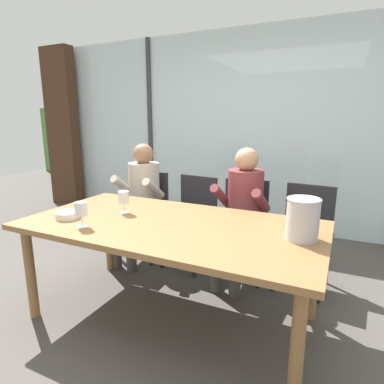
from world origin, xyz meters
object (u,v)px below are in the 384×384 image
object	(u,v)px
chair_left_of_center	(193,213)
tasting_bowl	(68,215)
person_beige_jumper	(140,194)
wine_glass_near_bucket	(124,198)
wine_glass_by_left_taster	(81,210)
chair_near_curtain	(146,207)
person_maroon_top	(242,206)
ice_bucket_primary	(303,219)
chair_center	(244,219)
dining_table	(171,232)
chair_right_of_center	(306,228)

from	to	relation	value
chair_left_of_center	tasting_bowl	size ratio (longest dim) A/B	5.25
person_beige_jumper	wine_glass_near_bucket	bearing A→B (deg)	-64.26
wine_glass_by_left_taster	chair_near_curtain	bearing A→B (deg)	104.89
person_maroon_top	ice_bucket_primary	xyz separation A→B (m)	(0.60, -0.75, 0.18)
chair_center	dining_table	bearing A→B (deg)	-111.20
chair_right_of_center	wine_glass_by_left_taster	size ratio (longest dim) A/B	5.15
dining_table	chair_left_of_center	world-z (taller)	chair_left_of_center
chair_center	person_maroon_top	bearing A→B (deg)	-89.29
person_maroon_top	wine_glass_by_left_taster	world-z (taller)	person_maroon_top
chair_near_curtain	person_beige_jumper	world-z (taller)	person_beige_jumper
chair_left_of_center	person_beige_jumper	world-z (taller)	person_beige_jumper
chair_center	wine_glass_by_left_taster	world-z (taller)	wine_glass_by_left_taster
chair_right_of_center	tasting_bowl	world-z (taller)	chair_right_of_center
tasting_bowl	dining_table	bearing A→B (deg)	17.88
dining_table	wine_glass_near_bucket	size ratio (longest dim) A/B	12.00
chair_right_of_center	ice_bucket_primary	world-z (taller)	ice_bucket_primary
dining_table	ice_bucket_primary	bearing A→B (deg)	3.76
chair_right_of_center	wine_glass_by_left_taster	world-z (taller)	wine_glass_by_left_taster
ice_bucket_primary	wine_glass_near_bucket	size ratio (longest dim) A/B	1.49
person_beige_jumper	wine_glass_by_left_taster	xyz separation A→B (m)	(0.32, -1.15, 0.17)
chair_left_of_center	chair_right_of_center	bearing A→B (deg)	8.20
chair_left_of_center	person_maroon_top	distance (m)	0.59
chair_near_curtain	person_beige_jumper	distance (m)	0.23
dining_table	person_maroon_top	bearing A→B (deg)	71.19
chair_center	wine_glass_by_left_taster	distance (m)	1.54
person_beige_jumper	ice_bucket_primary	xyz separation A→B (m)	(1.69, -0.75, 0.18)
chair_right_of_center	wine_glass_by_left_taster	xyz separation A→B (m)	(-1.31, -1.31, 0.34)
chair_left_of_center	wine_glass_near_bucket	world-z (taller)	wine_glass_near_bucket
ice_bucket_primary	tasting_bowl	xyz separation A→B (m)	(-1.61, -0.29, -0.11)
chair_center	wine_glass_by_left_taster	xyz separation A→B (m)	(-0.75, -1.30, 0.34)
wine_glass_by_left_taster	person_maroon_top	bearing A→B (deg)	56.08
wine_glass_by_left_taster	wine_glass_near_bucket	bearing A→B (deg)	82.55
ice_bucket_primary	chair_left_of_center	bearing A→B (deg)	142.18
chair_center	person_maroon_top	xyz separation A→B (m)	(0.02, -0.16, 0.17)
chair_center	person_maroon_top	distance (m)	0.24
ice_bucket_primary	wine_glass_by_left_taster	distance (m)	1.42
ice_bucket_primary	wine_glass_by_left_taster	world-z (taller)	ice_bucket_primary
chair_near_curtain	tasting_bowl	size ratio (longest dim) A/B	5.25
wine_glass_near_bucket	person_maroon_top	bearing A→B (deg)	46.30
chair_near_curtain	person_beige_jumper	xyz separation A→B (m)	(0.02, -0.14, 0.17)
person_maroon_top	ice_bucket_primary	distance (m)	0.98
chair_center	chair_right_of_center	bearing A→B (deg)	-5.91
chair_left_of_center	wine_glass_by_left_taster	world-z (taller)	wine_glass_by_left_taster
chair_near_curtain	tasting_bowl	distance (m)	1.22
chair_left_of_center	chair_near_curtain	bearing A→B (deg)	-173.70
chair_center	person_beige_jumper	distance (m)	1.09
chair_near_curtain	wine_glass_near_bucket	distance (m)	1.04
dining_table	tasting_bowl	xyz separation A→B (m)	(-0.73, -0.24, 0.09)
dining_table	wine_glass_near_bucket	world-z (taller)	wine_glass_near_bucket
chair_center	tasting_bowl	xyz separation A→B (m)	(-0.99, -1.20, 0.25)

